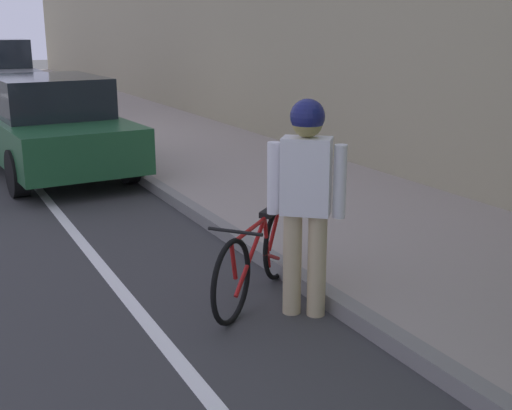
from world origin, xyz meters
name	(u,v)px	position (x,y,z in m)	size (l,w,h in m)	color
sidewalk	(156,131)	(3.49, 0.00, 0.07)	(3.19, 42.51, 0.14)	gray
curb_edge	(78,137)	(1.81, 0.00, 0.07)	(0.16, 42.51, 0.14)	gray
lane_stripe_bike_edge	(3,146)	(0.34, 0.00, 0.00)	(0.12, 42.51, 0.01)	white
parked_sedan_green_second	(50,126)	(0.77, -2.89, 0.75)	(2.04, 4.50, 1.52)	#1E512D
bicycle_at_curb	(257,258)	(1.35, -8.92, 0.37)	(1.35, 1.15, 0.75)	black
cyclist_with_backpack	(307,186)	(1.56, -9.35, 1.07)	(0.55, 0.54, 1.75)	#C6B284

